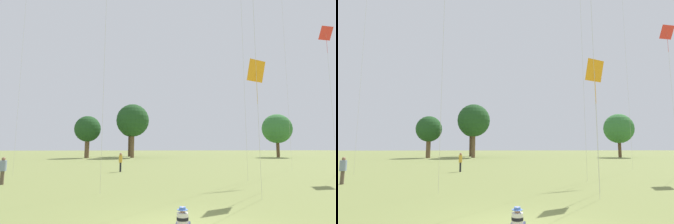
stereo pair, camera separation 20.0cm
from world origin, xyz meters
The scene contains 9 objects.
seated_toddler centered at (0.03, 0.38, 0.23)m, with size 0.49×0.56×0.57m.
person_standing_0 centered at (-3.50, 16.69, 1.01)m, with size 0.41×0.41×1.66m.
person_standing_1 centered at (-9.54, 9.24, 0.93)m, with size 0.53×0.53×1.59m.
kite_0 centered at (14.71, 14.18, 11.95)m, with size 1.26×0.72×12.81m.
kite_7 centered at (4.54, 5.69, 5.97)m, with size 1.12×0.75×6.61m.
distant_tree_0 centered at (26.11, 47.17, 6.02)m, with size 6.20×6.20×9.15m.
distant_tree_1 centered at (-5.58, 53.57, 6.85)m, with size 4.89×4.89×9.41m.
distant_tree_2 centered at (-4.54, 46.75, 7.51)m, with size 6.66×6.66×10.90m.
distant_tree_3 centered at (-13.40, 46.05, 5.66)m, with size 5.13×5.13×8.31m.
Camera 2 is at (-0.67, -7.09, 2.20)m, focal length 28.00 mm.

